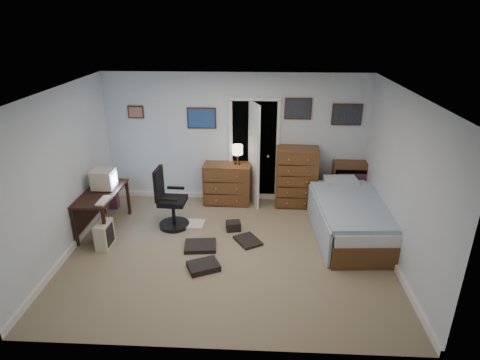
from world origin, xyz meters
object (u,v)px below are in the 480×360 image
computer_desk (97,201)px  office_chair (170,205)px  bed (350,217)px  tall_dresser (296,177)px  low_dresser (227,184)px

computer_desk → office_chair: bearing=7.9°
computer_desk → bed: 4.27m
computer_desk → tall_dresser: size_ratio=1.06×
computer_desk → office_chair: (1.20, 0.15, -0.12)m
tall_dresser → bed: (0.82, -1.11, -0.25)m
office_chair → tall_dresser: (2.25, 0.99, 0.16)m
computer_desk → low_dresser: (2.12, 1.17, -0.14)m
computer_desk → office_chair: size_ratio=1.13×
computer_desk → tall_dresser: tall_dresser is taller
office_chair → tall_dresser: tall_dresser is taller
office_chair → low_dresser: size_ratio=1.20×
low_dresser → office_chair: bearing=-129.1°
computer_desk → tall_dresser: bearing=19.1°
office_chair → bed: bearing=1.0°
office_chair → computer_desk: bearing=-169.8°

